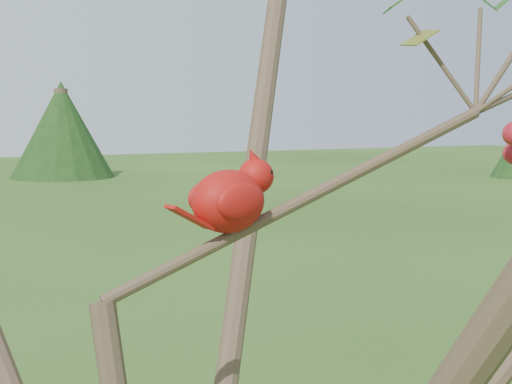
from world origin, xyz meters
TOP-DOWN VIEW (x-y plane):
  - crabapple_tree at (0.03, -0.02)m, footprint 2.35×2.05m
  - cardinal at (0.13, 0.09)m, footprint 0.19×0.11m

SIDE VIEW (x-z plane):
  - cardinal at x=0.13m, z-range 2.02..2.15m
  - crabapple_tree at x=0.03m, z-range 0.65..3.60m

